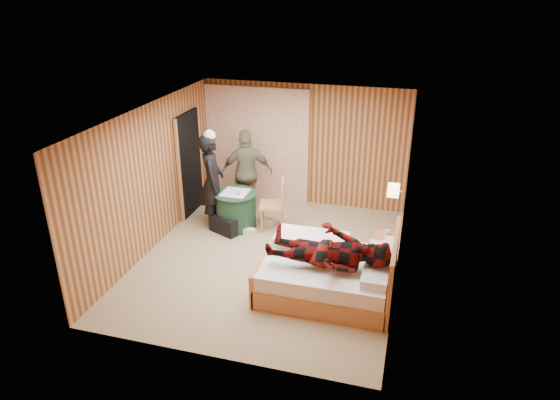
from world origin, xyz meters
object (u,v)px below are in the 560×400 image
(bed, at_px, (329,273))
(chair_far, at_px, (245,188))
(wall_lamp, at_px, (394,190))
(round_table, at_px, (236,210))
(woman_standing, at_px, (212,182))
(nightstand, at_px, (384,252))
(man_at_table, at_px, (247,173))
(man_on_bed, at_px, (329,242))
(duffel_bag, at_px, (226,224))
(chair_near, at_px, (277,201))

(bed, xyz_separation_m, chair_far, (-2.12, 2.27, 0.24))
(wall_lamp, distance_m, round_table, 3.08)
(bed, distance_m, woman_standing, 3.03)
(chair_far, bearing_deg, woman_standing, -139.57)
(round_table, xyz_separation_m, chair_far, (-0.03, 0.64, 0.18))
(nightstand, distance_m, chair_far, 3.18)
(woman_standing, bearing_deg, man_at_table, -51.58)
(man_on_bed, bearing_deg, duffel_bag, 144.31)
(duffel_bag, xyz_separation_m, man_at_table, (0.12, 0.93, 0.70))
(woman_standing, relative_size, man_on_bed, 1.03)
(bed, bearing_deg, duffel_bag, 148.08)
(chair_near, relative_size, man_on_bed, 0.56)
(wall_lamp, xyz_separation_m, man_on_bed, (-0.77, -1.33, -0.35))
(chair_near, xyz_separation_m, man_at_table, (-0.76, 0.54, 0.28))
(duffel_bag, height_order, woman_standing, woman_standing)
(chair_near, distance_m, man_on_bed, 2.44)
(chair_far, bearing_deg, wall_lamp, -41.61)
(chair_near, bearing_deg, bed, 23.50)
(duffel_bag, bearing_deg, man_on_bed, -11.78)
(round_table, height_order, man_on_bed, man_on_bed)
(woman_standing, height_order, man_on_bed, man_on_bed)
(wall_lamp, bearing_deg, round_table, 169.75)
(wall_lamp, xyz_separation_m, round_table, (-2.88, 0.52, -0.94))
(round_table, relative_size, duffel_bag, 1.38)
(man_on_bed, bearing_deg, nightstand, 57.56)
(chair_near, bearing_deg, man_on_bed, 20.70)
(nightstand, distance_m, round_table, 2.93)
(duffel_bag, distance_m, man_at_table, 1.17)
(nightstand, xyz_separation_m, woman_standing, (-3.27, 0.65, 0.64))
(nightstand, height_order, chair_far, chair_far)
(chair_near, xyz_separation_m, duffel_bag, (-0.88, -0.40, -0.41))
(bed, relative_size, round_table, 2.42)
(chair_near, relative_size, duffel_bag, 1.70)
(bed, bearing_deg, man_on_bed, -84.35)
(chair_far, bearing_deg, bed, -66.81)
(bed, relative_size, chair_near, 1.97)
(bed, distance_m, duffel_bag, 2.60)
(round_table, bearing_deg, duffel_bag, -115.40)
(nightstand, bearing_deg, bed, -129.22)
(woman_standing, xyz_separation_m, man_on_bed, (2.54, -1.80, 0.04))
(chair_near, distance_m, man_at_table, 0.97)
(bed, bearing_deg, chair_near, 126.80)
(wall_lamp, height_order, chair_far, wall_lamp)
(round_table, distance_m, man_at_table, 0.84)
(round_table, bearing_deg, bed, -37.92)
(nightstand, relative_size, man_on_bed, 0.30)
(round_table, height_order, duffel_bag, round_table)
(wall_lamp, relative_size, bed, 0.13)
(chair_far, distance_m, man_at_table, 0.33)
(bed, xyz_separation_m, man_at_table, (-2.09, 2.31, 0.56))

